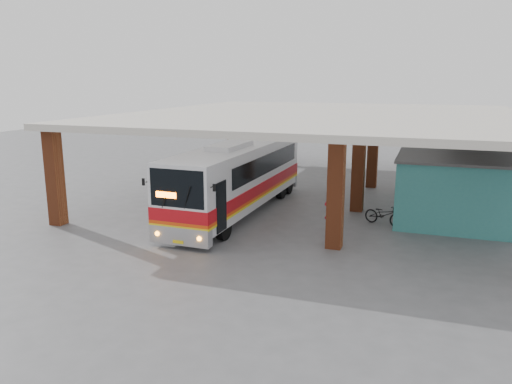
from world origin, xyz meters
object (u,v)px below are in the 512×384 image
object	(u,v)px
coach_bus	(238,177)
red_chair	(401,184)
motorcycle	(384,214)
pedestrian	(332,211)

from	to	relation	value
coach_bus	red_chair	xyz separation A→B (m)	(7.32, 8.04, -1.42)
motorcycle	pedestrian	bearing A→B (deg)	154.29
coach_bus	pedestrian	world-z (taller)	coach_bus
coach_bus	red_chair	distance (m)	10.96
red_chair	motorcycle	bearing A→B (deg)	-99.10
coach_bus	red_chair	world-z (taller)	coach_bus
motorcycle	pedestrian	world-z (taller)	pedestrian
coach_bus	pedestrian	distance (m)	5.37
pedestrian	motorcycle	bearing A→B (deg)	-135.71
motorcycle	red_chair	bearing A→B (deg)	19.84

